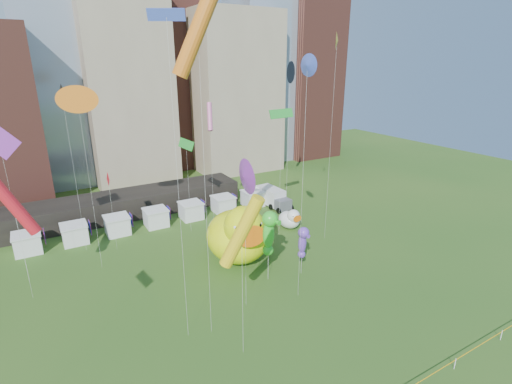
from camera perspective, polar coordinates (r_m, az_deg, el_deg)
skyline at (r=74.19m, az=-20.78°, el=18.01°), size 101.00×23.00×68.00m
pavilion at (r=57.75m, az=-21.09°, el=-2.16°), size 38.00×6.00×3.20m
vendor_tents at (r=53.34m, az=-14.58°, el=-3.75°), size 33.24×2.80×2.40m
big_duck at (r=41.94m, az=-2.57°, el=-6.24°), size 8.22×9.94×7.16m
small_duck at (r=51.03m, az=5.07°, el=-3.98°), size 2.87×3.78×2.86m
seahorse_green at (r=37.51m, az=1.94°, el=-5.62°), size 1.97×2.24×7.46m
seahorse_purple at (r=39.56m, az=6.96°, el=-7.09°), size 1.23×1.51×5.28m
box_truck at (r=58.64m, az=2.50°, el=-0.77°), size 2.87×6.44×2.68m
kite_0 at (r=39.21m, az=-32.37°, el=-1.55°), size 3.71×1.41×12.45m
kite_2 at (r=53.62m, az=5.01°, el=17.24°), size 2.42×2.12×21.05m
kite_3 at (r=47.45m, az=-10.32°, el=6.94°), size 0.78×3.66×12.09m
kite_4 at (r=44.62m, az=11.91°, el=21.00°), size 1.35×1.50×24.01m
kite_5 at (r=26.42m, az=-13.11°, el=23.48°), size 2.20×1.47×24.11m
kite_6 at (r=40.38m, az=-24.93°, el=12.33°), size 2.50×1.25×18.96m
kite_8 at (r=45.91m, az=-21.04°, el=1.51°), size 0.05×1.64×9.41m
kite_9 at (r=48.71m, az=-6.86°, el=10.99°), size 1.33×2.11×16.26m
kite_10 at (r=45.24m, az=-26.72°, el=12.04°), size 0.85×2.22×18.86m
kite_11 at (r=45.40m, az=3.79°, el=11.43°), size 3.38×0.81×15.81m
kite_12 at (r=26.27m, az=-2.14°, el=-5.96°), size 3.14×2.64×12.78m
kite_13 at (r=31.64m, az=7.62°, el=17.98°), size 0.49×1.76×21.62m
kite_14 at (r=26.59m, az=-8.61°, el=22.73°), size 3.74×1.97×26.02m
kite_15 at (r=31.16m, az=-1.67°, el=2.32°), size 0.88×2.83×13.61m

